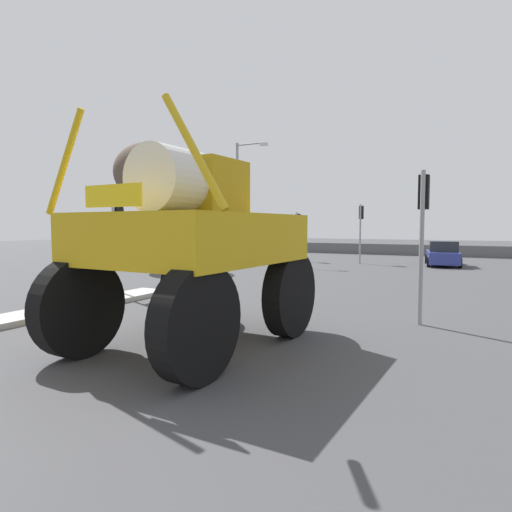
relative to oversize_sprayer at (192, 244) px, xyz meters
The scene contains 11 objects.
ground_plane 11.64m from the oversize_sprayer, 93.45° to the left, with size 120.00×120.00×0.00m, color #424244.
median_island 5.71m from the oversize_sprayer, behind, with size 1.17×9.77×0.15m, color #B2AFA8.
oversize_sprayer is the anchor object (origin of this frame).
sedan_ahead 21.88m from the oversize_sprayer, 81.59° to the left, with size 2.32×4.30×1.52m.
traffic_signal_near_left 7.61m from the oversize_sprayer, 145.70° to the left, with size 0.24×0.54×3.80m.
traffic_signal_near_right 5.82m from the oversize_sprayer, 47.72° to the left, with size 0.24×0.54×3.79m.
traffic_signal_far_left 21.82m from the oversize_sprayer, 106.05° to the left, with size 0.24×0.55×3.35m.
traffic_signal_far_right 21.04m from the oversize_sprayer, 94.56° to the left, with size 0.24×0.55×3.80m.
streetlight_far_left 20.87m from the oversize_sprayer, 116.52° to the left, with size 2.33×0.24×7.95m.
bare_tree_left 17.73m from the oversize_sprayer, 133.49° to the left, with size 3.95×3.95×7.20m.
roadside_barrier 30.13m from the oversize_sprayer, 91.31° to the left, with size 32.82×0.24×0.90m, color #59595B.
Camera 1 is at (5.82, -0.66, 2.46)m, focal length 30.66 mm.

